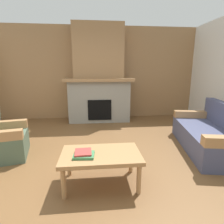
# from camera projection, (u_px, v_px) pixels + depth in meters

# --- Properties ---
(ground) EXTENTS (9.00, 9.00, 0.00)m
(ground) POSITION_uv_depth(u_px,v_px,m) (105.00, 163.00, 2.95)
(ground) COLOR brown
(wall_back_wood_panel) EXTENTS (6.00, 0.12, 2.70)m
(wall_back_wood_panel) POSITION_uv_depth(u_px,v_px,m) (98.00, 73.00, 5.55)
(wall_back_wood_panel) COLOR #997047
(wall_back_wood_panel) RESTS_ON ground
(fireplace) EXTENTS (1.90, 0.82, 2.70)m
(fireplace) POSITION_uv_depth(u_px,v_px,m) (99.00, 80.00, 5.23)
(fireplace) COLOR gray
(fireplace) RESTS_ON ground
(couch) EXTENTS (1.16, 1.92, 0.85)m
(couch) POSITION_uv_depth(u_px,v_px,m) (211.00, 135.00, 3.39)
(couch) COLOR #474C6B
(couch) RESTS_ON ground
(coffee_table) EXTENTS (1.00, 0.60, 0.43)m
(coffee_table) POSITION_uv_depth(u_px,v_px,m) (101.00, 157.00, 2.33)
(coffee_table) COLOR #A87A4C
(coffee_table) RESTS_ON ground
(book_stack_near_edge) EXTENTS (0.26, 0.25, 0.05)m
(book_stack_near_edge) POSITION_uv_depth(u_px,v_px,m) (84.00, 154.00, 2.23)
(book_stack_near_edge) COLOR #3D7F4C
(book_stack_near_edge) RESTS_ON coffee_table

